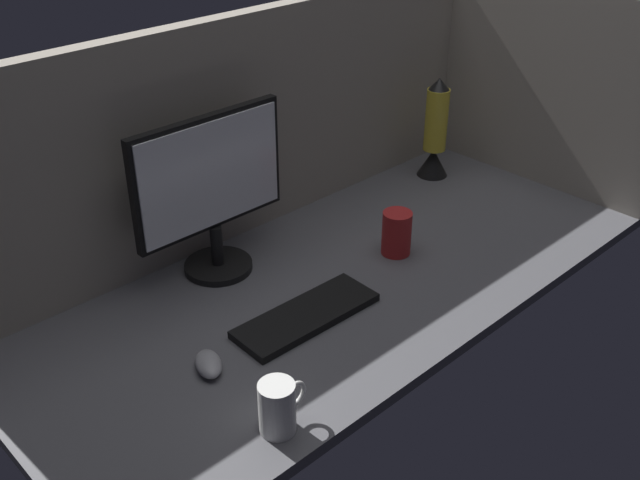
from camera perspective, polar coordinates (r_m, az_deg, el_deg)
The scene contains 9 objects.
ground_plane at distance 197.70cm, azimuth 1.68°, elevation -2.98°, with size 180.00×80.00×3.00cm, color #515156.
cubicle_wall_back at distance 207.75cm, azimuth -5.60°, elevation 8.65°, with size 180.00×5.00×61.38cm.
cubicle_wall_side at distance 247.73cm, azimuth 16.54°, elevation 11.19°, with size 5.00×80.00×61.38cm, color gray.
monitor at distance 189.65cm, azimuth -8.33°, elevation 3.94°, with size 43.57×18.00×42.67cm.
keyboard at distance 180.10cm, azimuth -1.04°, elevation -5.77°, with size 37.00×13.00×2.00cm, color black.
mouse at distance 166.69cm, azimuth -8.49°, elevation -9.32°, with size 5.60×9.60×3.40cm, color #99999E.
mug_ceramic_white at distance 149.21cm, azimuth -3.21°, elevation -12.58°, with size 11.24×7.43×11.41cm.
mug_red_plastic at distance 203.96cm, azimuth 5.86°, elevation 0.54°, with size 8.05×8.05×12.40cm.
lava_lamp at distance 246.99cm, azimuth 8.76°, elevation 7.86°, with size 10.11×10.11×33.08cm.
Camera 1 is at (-117.78, -115.40, 107.56)cm, focal length 42.02 mm.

